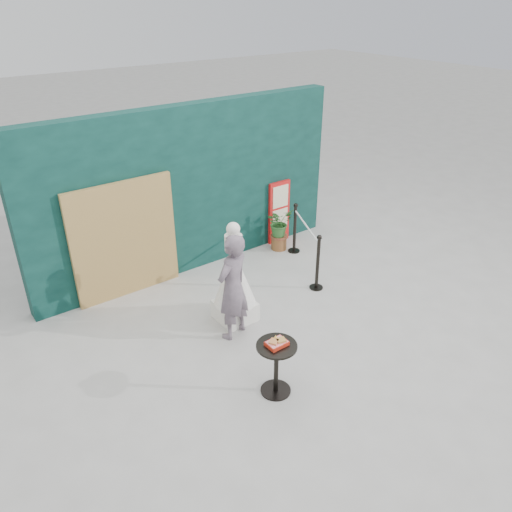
# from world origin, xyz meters

# --- Properties ---
(ground) EXTENTS (60.00, 60.00, 0.00)m
(ground) POSITION_xyz_m (0.00, 0.00, 0.00)
(ground) COLOR #ADAAA5
(ground) RESTS_ON ground
(back_wall) EXTENTS (6.00, 0.30, 3.00)m
(back_wall) POSITION_xyz_m (0.00, 3.15, 1.50)
(back_wall) COLOR black
(back_wall) RESTS_ON ground
(bamboo_fence) EXTENTS (1.80, 0.08, 2.00)m
(bamboo_fence) POSITION_xyz_m (-1.40, 2.94, 1.00)
(bamboo_fence) COLOR tan
(bamboo_fence) RESTS_ON ground
(woman) EXTENTS (0.71, 0.58, 1.67)m
(woman) POSITION_xyz_m (-0.66, 0.88, 0.83)
(woman) COLOR slate
(woman) RESTS_ON ground
(menu_board) EXTENTS (0.50, 0.07, 1.30)m
(menu_board) POSITION_xyz_m (1.90, 2.95, 0.65)
(menu_board) COLOR red
(menu_board) RESTS_ON ground
(statue) EXTENTS (0.66, 0.66, 1.68)m
(statue) POSITION_xyz_m (-0.41, 1.20, 0.69)
(statue) COLOR silver
(statue) RESTS_ON ground
(cafe_table) EXTENTS (0.52, 0.52, 0.75)m
(cafe_table) POSITION_xyz_m (-0.92, -0.46, 0.50)
(cafe_table) COLOR black
(cafe_table) RESTS_ON ground
(food_basket) EXTENTS (0.26, 0.19, 0.11)m
(food_basket) POSITION_xyz_m (-0.92, -0.46, 0.79)
(food_basket) COLOR red
(food_basket) RESTS_ON cafe_table
(planter) EXTENTS (0.51, 0.44, 0.86)m
(planter) POSITION_xyz_m (1.68, 2.68, 0.50)
(planter) COLOR brown
(planter) RESTS_ON ground
(stanchion_barrier) EXTENTS (0.84, 1.54, 1.03)m
(stanchion_barrier) POSITION_xyz_m (1.56, 1.76, 0.49)
(stanchion_barrier) COLOR black
(stanchion_barrier) RESTS_ON ground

